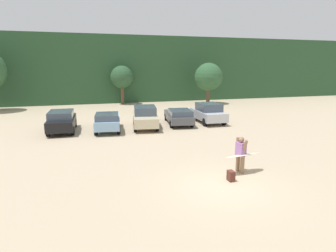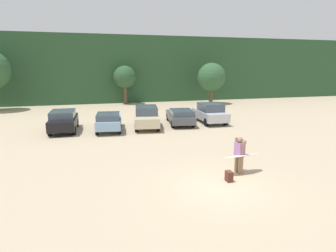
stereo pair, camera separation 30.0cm
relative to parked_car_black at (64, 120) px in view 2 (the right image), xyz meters
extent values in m
plane|color=tan|center=(6.90, -12.21, -0.84)|extent=(120.00, 120.00, 0.00)
cube|color=#284C2D|center=(6.90, 21.42, 3.53)|extent=(108.00, 12.00, 8.73)
cylinder|color=brown|center=(6.33, 14.38, 0.28)|extent=(0.40, 0.40, 2.24)
sphere|color=#284C2D|center=(6.33, 14.38, 2.61)|extent=(2.84, 2.84, 2.84)
cylinder|color=brown|center=(16.95, 11.57, 0.13)|extent=(0.47, 0.47, 1.93)
sphere|color=#2D5633|center=(16.95, 11.57, 2.60)|extent=(3.54, 3.54, 3.54)
cube|color=black|center=(0.00, 0.06, -0.16)|extent=(1.93, 4.27, 0.72)
cube|color=#3F4C5B|center=(0.00, -0.16, 0.47)|extent=(1.74, 2.51, 0.54)
cylinder|color=black|center=(-0.77, 1.47, -0.52)|extent=(0.24, 0.65, 0.64)
cylinder|color=black|center=(0.86, 1.43, -0.52)|extent=(0.24, 0.65, 0.64)
cylinder|color=black|center=(-0.85, -1.31, -0.52)|extent=(0.24, 0.65, 0.64)
cylinder|color=black|center=(0.77, -1.35, -0.52)|extent=(0.24, 0.65, 0.64)
cube|color=#84ADD1|center=(3.28, -0.55, -0.16)|extent=(2.18, 4.29, 0.65)
cube|color=#3F4C5B|center=(3.20, -1.35, 0.38)|extent=(1.83, 2.29, 0.43)
cylinder|color=black|center=(2.64, 0.89, -0.48)|extent=(0.29, 0.72, 0.71)
cylinder|color=black|center=(4.21, 0.72, -0.48)|extent=(0.29, 0.72, 0.71)
cylinder|color=black|center=(2.35, -1.82, -0.48)|extent=(0.29, 0.72, 0.71)
cylinder|color=black|center=(3.92, -1.99, -0.48)|extent=(0.29, 0.72, 0.71)
cube|color=beige|center=(6.21, -0.33, -0.13)|extent=(2.46, 4.62, 0.71)
cube|color=#3F4C5B|center=(6.24, -0.15, 0.53)|extent=(2.02, 2.66, 0.62)
cylinder|color=black|center=(5.63, 1.23, -0.49)|extent=(0.32, 0.72, 0.69)
cylinder|color=black|center=(7.24, 0.99, -0.49)|extent=(0.32, 0.72, 0.69)
cylinder|color=black|center=(5.19, -1.64, -0.49)|extent=(0.32, 0.72, 0.69)
cylinder|color=black|center=(6.80, -1.89, -0.49)|extent=(0.32, 0.72, 0.69)
cube|color=#4C4F54|center=(9.22, 0.40, -0.23)|extent=(2.50, 4.87, 0.58)
cube|color=#3F4C5B|center=(9.11, -0.41, 0.26)|extent=(2.03, 2.63, 0.41)
cylinder|color=black|center=(8.62, 2.03, -0.53)|extent=(0.31, 0.64, 0.62)
cylinder|color=black|center=(10.27, 1.80, -0.53)|extent=(0.31, 0.64, 0.62)
cylinder|color=black|center=(8.18, -1.00, -0.53)|extent=(0.31, 0.64, 0.62)
cylinder|color=black|center=(9.82, -1.24, -0.53)|extent=(0.31, 0.64, 0.62)
cube|color=silver|center=(11.85, 0.20, -0.15)|extent=(2.00, 4.29, 0.71)
cube|color=#3F4C5B|center=(11.85, 0.08, 0.53)|extent=(1.79, 2.22, 0.65)
cylinder|color=black|center=(11.06, 1.63, -0.51)|extent=(0.24, 0.67, 0.66)
cylinder|color=black|center=(12.74, 1.57, -0.51)|extent=(0.24, 0.67, 0.66)
cylinder|color=black|center=(10.97, -1.17, -0.51)|extent=(0.24, 0.67, 0.66)
cylinder|color=black|center=(12.65, -1.22, -0.51)|extent=(0.24, 0.67, 0.66)
cylinder|color=#8C6B4C|center=(8.44, -11.15, -0.43)|extent=(0.19, 0.19, 0.81)
cylinder|color=#8C6B4C|center=(8.38, -10.87, -0.43)|extent=(0.19, 0.19, 0.81)
cube|color=#9966A5|center=(8.41, -11.01, 0.28)|extent=(0.39, 0.47, 0.62)
sphere|color=#8C664C|center=(8.41, -11.01, 0.72)|extent=(0.26, 0.26, 0.26)
cylinder|color=#8C664C|center=(8.46, -11.24, 0.44)|extent=(0.21, 0.36, 0.66)
cylinder|color=#8C664C|center=(8.36, -10.79, 0.44)|extent=(0.17, 0.18, 0.65)
ellipsoid|color=beige|center=(8.49, -11.12, 0.02)|extent=(1.93, 0.79, 0.18)
cube|color=#592D23|center=(7.53, -11.80, -0.61)|extent=(0.24, 0.34, 0.45)
camera|label=1|loc=(1.80, -21.84, 3.95)|focal=30.14mm
camera|label=2|loc=(2.09, -21.92, 3.95)|focal=30.14mm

